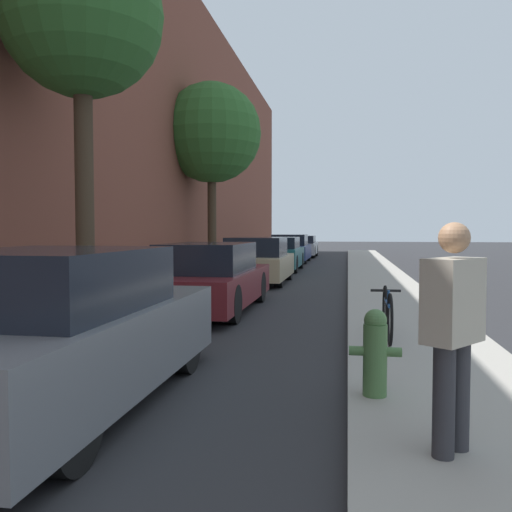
# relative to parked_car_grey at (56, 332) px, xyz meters

# --- Properties ---
(ground_plane) EXTENTS (120.00, 120.00, 0.00)m
(ground_plane) POSITION_rel_parked_car_grey_xyz_m (0.80, 10.62, -0.70)
(ground_plane) COLOR #28282B
(sidewalk_left) EXTENTS (2.00, 52.00, 0.12)m
(sidewalk_left) POSITION_rel_parked_car_grey_xyz_m (-2.10, 10.62, -0.64)
(sidewalk_left) COLOR #9E998E
(sidewalk_left) RESTS_ON ground
(sidewalk_right) EXTENTS (2.00, 52.00, 0.12)m
(sidewalk_right) POSITION_rel_parked_car_grey_xyz_m (3.70, 10.62, -0.64)
(sidewalk_right) COLOR #9E998E
(sidewalk_right) RESTS_ON ground
(building_facade_left) EXTENTS (0.70, 52.00, 10.73)m
(building_facade_left) POSITION_rel_parked_car_grey_xyz_m (-3.45, 10.62, 4.66)
(building_facade_left) COLOR brown
(building_facade_left) RESTS_ON ground
(parked_car_grey) EXTENTS (1.88, 4.26, 1.48)m
(parked_car_grey) POSITION_rel_parked_car_grey_xyz_m (0.00, 0.00, 0.00)
(parked_car_grey) COLOR black
(parked_car_grey) RESTS_ON ground
(parked_car_maroon) EXTENTS (1.76, 4.69, 1.39)m
(parked_car_maroon) POSITION_rel_parked_car_grey_xyz_m (-0.08, 6.04, -0.04)
(parked_car_maroon) COLOR black
(parked_car_maroon) RESTS_ON ground
(parked_car_champagne) EXTENTS (1.88, 3.97, 1.42)m
(parked_car_champagne) POSITION_rel_parked_car_grey_xyz_m (-0.08, 11.87, -0.03)
(parked_car_champagne) COLOR black
(parked_car_champagne) RESTS_ON ground
(parked_car_teal) EXTENTS (1.69, 4.21, 1.36)m
(parked_car_teal) POSITION_rel_parked_car_grey_xyz_m (-0.04, 17.07, -0.05)
(parked_car_teal) COLOR black
(parked_car_teal) RESTS_ON ground
(parked_car_navy) EXTENTS (1.86, 4.20, 1.41)m
(parked_car_navy) POSITION_rel_parked_car_grey_xyz_m (-0.19, 22.65, -0.03)
(parked_car_navy) COLOR black
(parked_car_navy) RESTS_ON ground
(parked_car_silver) EXTENTS (1.74, 4.39, 1.29)m
(parked_car_silver) POSITION_rel_parked_car_grey_xyz_m (-0.04, 28.08, -0.07)
(parked_car_silver) COLOR black
(parked_car_silver) RESTS_ON ground
(street_tree_near) EXTENTS (2.68, 2.68, 6.42)m
(street_tree_near) POSITION_rel_parked_car_grey_xyz_m (-1.67, 3.85, 4.43)
(street_tree_near) COLOR #423323
(street_tree_near) RESTS_ON sidewalk_left
(street_tree_far) EXTENTS (3.57, 3.57, 6.80)m
(street_tree_far) POSITION_rel_parked_car_grey_xyz_m (-2.17, 14.42, 4.40)
(street_tree_far) COLOR #423323
(street_tree_far) RESTS_ON sidewalk_left
(fire_hydrant) EXTENTS (0.48, 0.22, 0.81)m
(fire_hydrant) POSITION_rel_parked_car_grey_xyz_m (2.94, 0.45, -0.17)
(fire_hydrant) COLOR #47703D
(fire_hydrant) RESTS_ON sidewalk_right
(pedestrian) EXTENTS (0.48, 0.51, 1.59)m
(pedestrian) POSITION_rel_parked_car_grey_xyz_m (3.40, -0.79, 0.30)
(pedestrian) COLOR #2D2D33
(pedestrian) RESTS_ON sidewalk_right
(bicycle) EXTENTS (0.44, 1.72, 0.70)m
(bicycle) POSITION_rel_parked_car_grey_xyz_m (3.25, 3.18, -0.22)
(bicycle) COLOR black
(bicycle) RESTS_ON sidewalk_right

